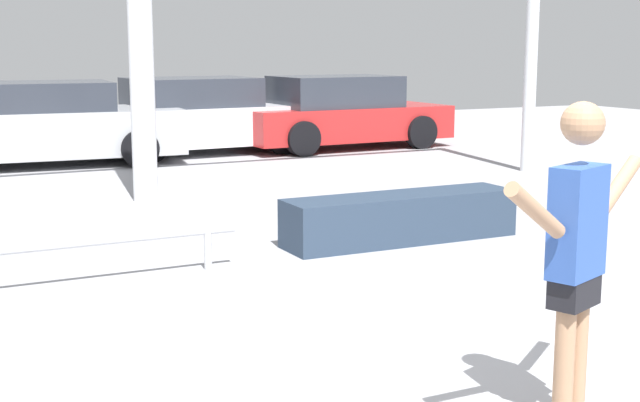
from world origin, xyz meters
TOP-DOWN VIEW (x-y plane):
  - ground_plane at (0.00, 0.00)m, footprint 36.00×36.00m
  - skateboarder at (0.15, -1.18)m, footprint 1.31×0.57m
  - grind_box at (1.68, 3.00)m, footprint 2.47×0.59m
  - grind_rail at (-1.61, 2.76)m, footprint 2.79×0.10m
  - parked_car_silver at (-0.51, 10.61)m, footprint 4.37×2.22m
  - parked_car_white at (2.25, 11.03)m, footprint 4.10×2.10m
  - parked_car_red at (4.97, 10.60)m, footprint 4.15×1.94m

SIDE VIEW (x-z plane):
  - ground_plane at x=0.00m, z-range 0.00..0.00m
  - grind_box at x=1.68m, z-range 0.00..0.48m
  - grind_rail at x=-1.61m, z-range 0.11..0.49m
  - parked_car_red at x=4.97m, z-range -0.03..1.35m
  - parked_car_silver at x=-0.51m, z-range -0.02..1.35m
  - parked_car_white at x=2.25m, z-range -0.02..1.36m
  - skateboarder at x=0.15m, z-range 0.12..1.82m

